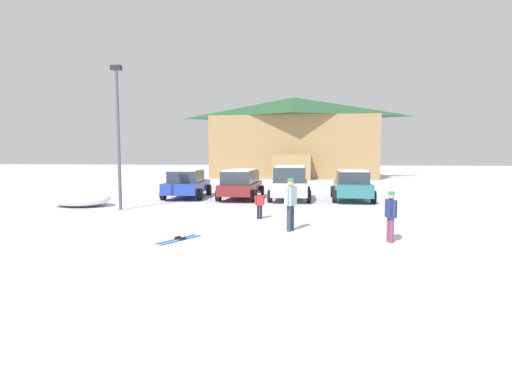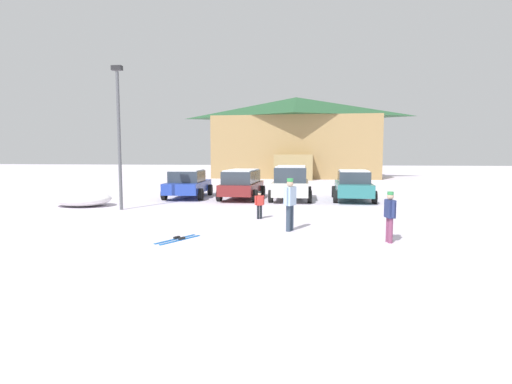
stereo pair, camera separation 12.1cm
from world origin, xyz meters
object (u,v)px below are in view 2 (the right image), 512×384
at_px(parked_maroon_van, 242,183).
at_px(skier_teen_in_navy_coat, 390,214).
at_px(skier_adult_in_blue_parka, 290,201).
at_px(skier_child_in_red_jacket, 260,203).
at_px(pair_of_skis, 178,239).
at_px(parked_teal_hatchback, 353,185).
at_px(plowed_snow_pile, 82,199).
at_px(parked_blue_hatchback, 188,183).
at_px(lamp_post, 119,131).
at_px(parked_silver_wagon, 291,182).
at_px(ski_lodge, 296,137).

distance_m(parked_maroon_van, skier_teen_in_navy_coat, 11.62).
bearing_deg(skier_adult_in_blue_parka, skier_teen_in_navy_coat, -25.19).
distance_m(skier_adult_in_blue_parka, skier_child_in_red_jacket, 2.57).
bearing_deg(pair_of_skis, parked_teal_hatchback, 60.62).
relative_size(skier_child_in_red_jacket, pair_of_skis, 0.70).
bearing_deg(skier_teen_in_navy_coat, skier_adult_in_blue_parka, 154.81).
xyz_separation_m(skier_child_in_red_jacket, plowed_snow_pile, (-8.69, 2.63, -0.25)).
height_order(parked_blue_hatchback, parked_teal_hatchback, parked_teal_hatchback).
bearing_deg(parked_teal_hatchback, lamp_post, -154.64).
height_order(parked_teal_hatchback, lamp_post, lamp_post).
bearing_deg(parked_maroon_van, parked_silver_wagon, -4.49).
distance_m(parked_blue_hatchback, lamp_post, 5.92).
bearing_deg(lamp_post, plowed_snow_pile, 158.85).
xyz_separation_m(parked_blue_hatchback, plowed_snow_pile, (-3.83, -4.18, -0.46)).
relative_size(parked_silver_wagon, skier_child_in_red_jacket, 3.83).
distance_m(parked_silver_wagon, plowed_snow_pile, 10.30).
bearing_deg(ski_lodge, parked_silver_wagon, -88.84).
relative_size(ski_lodge, lamp_post, 2.81).
distance_m(parked_silver_wagon, skier_adult_in_blue_parka, 8.57).
bearing_deg(parked_silver_wagon, parked_teal_hatchback, 5.92).
distance_m(parked_blue_hatchback, pair_of_skis, 11.21).
xyz_separation_m(skier_adult_in_blue_parka, skier_teen_in_navy_coat, (2.79, -1.31, -0.15)).
bearing_deg(plowed_snow_pile, skier_child_in_red_jacket, -16.84).
bearing_deg(skier_adult_in_blue_parka, ski_lodge, 91.47).
height_order(parked_silver_wagon, skier_teen_in_navy_coat, parked_silver_wagon).
bearing_deg(skier_teen_in_navy_coat, pair_of_skis, -175.91).
distance_m(parked_maroon_van, pair_of_skis, 10.53).
distance_m(parked_silver_wagon, skier_teen_in_navy_coat, 10.35).
distance_m(skier_adult_in_blue_parka, pair_of_skis, 3.65).
relative_size(parked_maroon_van, skier_adult_in_blue_parka, 2.61).
relative_size(ski_lodge, parked_teal_hatchback, 3.88).
height_order(parked_maroon_van, parked_silver_wagon, parked_silver_wagon).
xyz_separation_m(parked_silver_wagon, skier_teen_in_navy_coat, (3.12, -9.87, -0.17)).
xyz_separation_m(skier_teen_in_navy_coat, pair_of_skis, (-5.86, -0.42, -0.77)).
relative_size(parked_silver_wagon, pair_of_skis, 2.69).
bearing_deg(parked_blue_hatchback, parked_teal_hatchback, -0.89).
bearing_deg(skier_teen_in_navy_coat, skier_child_in_red_jacket, 138.68).
distance_m(parked_blue_hatchback, skier_teen_in_navy_coat, 13.64).
bearing_deg(plowed_snow_pile, parked_teal_hatchback, 17.47).
bearing_deg(pair_of_skis, parked_silver_wagon, 75.08).
height_order(parked_silver_wagon, pair_of_skis, parked_silver_wagon).
bearing_deg(skier_child_in_red_jacket, parked_blue_hatchback, 125.50).
relative_size(ski_lodge, parked_maroon_van, 3.98).
bearing_deg(ski_lodge, skier_child_in_red_jacket, -90.98).
distance_m(ski_lodge, parked_blue_hatchback, 21.74).
xyz_separation_m(parked_teal_hatchback, skier_teen_in_navy_coat, (-0.12, -10.21, -0.02)).
height_order(parked_blue_hatchback, parked_maroon_van, parked_maroon_van).
relative_size(skier_teen_in_navy_coat, lamp_post, 0.23).
xyz_separation_m(skier_child_in_red_jacket, lamp_post, (-6.32, 1.71, 2.85)).
bearing_deg(pair_of_skis, skier_child_in_red_jacket, 65.07).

